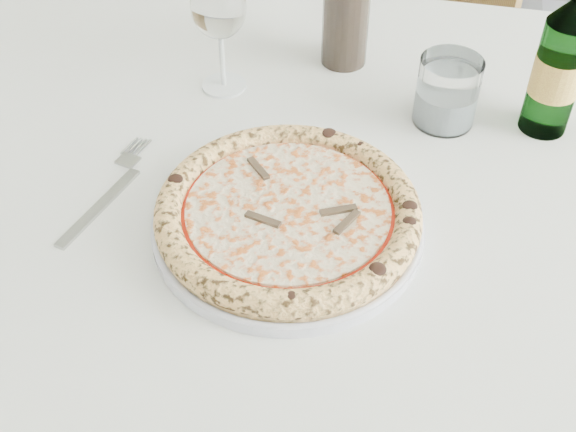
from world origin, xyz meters
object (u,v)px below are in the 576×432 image
at_px(tumbler, 447,96).
at_px(plate, 288,223).
at_px(wine_glass, 219,10).
at_px(chair_far, 391,35).
at_px(beer_bottle, 560,65).
at_px(dining_table, 306,219).
at_px(pizza, 288,212).

bearing_deg(tumbler, plate, -121.97).
relative_size(plate, tumbler, 3.35).
height_order(wine_glass, tumbler, wine_glass).
xyz_separation_m(wine_glass, tumbler, (0.30, -0.01, -0.08)).
relative_size(chair_far, plate, 3.13).
height_order(plate, wine_glass, wine_glass).
height_order(chair_far, beer_bottle, beer_bottle).
distance_m(chair_far, plate, 0.87).
distance_m(wine_glass, beer_bottle, 0.42).
bearing_deg(plate, dining_table, 90.00).
height_order(dining_table, wine_glass, wine_glass).
relative_size(chair_far, tumbler, 10.49).
height_order(tumbler, beer_bottle, beer_bottle).
xyz_separation_m(pizza, beer_bottle, (0.28, 0.25, 0.07)).
distance_m(chair_far, tumbler, 0.66).
xyz_separation_m(dining_table, wine_glass, (-0.15, 0.15, 0.19)).
bearing_deg(dining_table, plate, -90.00).
bearing_deg(wine_glass, dining_table, -45.47).
height_order(chair_far, tumbler, chair_far).
xyz_separation_m(plate, wine_glass, (-0.15, 0.25, 0.11)).
xyz_separation_m(chair_far, tumbler, (0.12, -0.59, 0.26)).
bearing_deg(beer_bottle, pizza, -137.25).
xyz_separation_m(chair_far, pizza, (-0.03, -0.83, 0.25)).
bearing_deg(wine_glass, chair_far, 72.86).
height_order(pizza, beer_bottle, beer_bottle).
bearing_deg(pizza, chair_far, 87.85).
distance_m(pizza, wine_glass, 0.30).
bearing_deg(plate, pizza, 160.64).
bearing_deg(plate, wine_glass, 120.61).
height_order(chair_far, wine_glass, chair_far).
relative_size(pizza, beer_bottle, 1.25).
xyz_separation_m(plate, tumbler, (0.15, 0.24, 0.03)).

